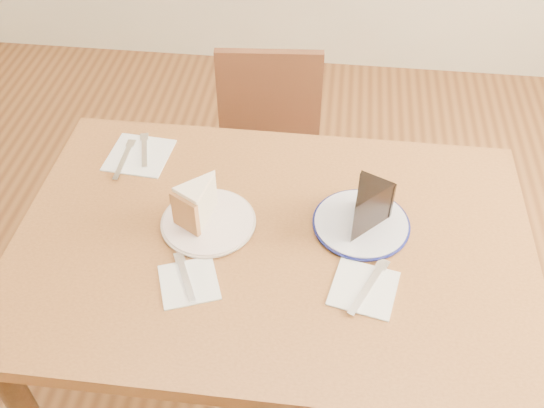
{
  "coord_description": "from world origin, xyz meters",
  "views": [
    {
      "loc": [
        0.11,
        -0.93,
        1.79
      ],
      "look_at": [
        -0.01,
        0.07,
        0.8
      ],
      "focal_mm": 40.0,
      "sensor_mm": 36.0,
      "label": 1
    }
  ],
  "objects": [
    {
      "name": "knife_navy",
      "position": [
        0.22,
        -0.12,
        0.76
      ],
      "size": [
        0.09,
        0.16,
        0.0
      ],
      "primitive_type": "cube",
      "rotation": [
        0.0,
        0.0,
        -0.44
      ],
      "color": "silver",
      "rests_on": "napkin_navy"
    },
    {
      "name": "chocolate_cake",
      "position": [
        0.2,
        0.06,
        0.81
      ],
      "size": [
        0.13,
        0.14,
        0.1
      ],
      "primitive_type": null,
      "rotation": [
        0.0,
        0.0,
        2.7
      ],
      "color": "black",
      "rests_on": "plate_navy"
    },
    {
      "name": "ground",
      "position": [
        0.0,
        0.0,
        0.0
      ],
      "size": [
        4.0,
        4.0,
        0.0
      ],
      "primitive_type": "plane",
      "color": "#492813",
      "rests_on": "ground"
    },
    {
      "name": "fork_cream",
      "position": [
        -0.17,
        -0.14,
        0.76
      ],
      "size": [
        0.07,
        0.13,
        0.0
      ],
      "primitive_type": "cube",
      "rotation": [
        0.0,
        0.0,
        0.45
      ],
      "color": "silver",
      "rests_on": "napkin_cream"
    },
    {
      "name": "carrot_cake",
      "position": [
        -0.17,
        0.05,
        0.81
      ],
      "size": [
        0.12,
        0.13,
        0.09
      ],
      "primitive_type": null,
      "rotation": [
        0.0,
        0.0,
        -0.53
      ],
      "color": "beige",
      "rests_on": "plate_cream"
    },
    {
      "name": "knife_spare",
      "position": [
        -0.42,
        0.23,
        0.76
      ],
      "size": [
        0.02,
        0.16,
        0.0
      ],
      "primitive_type": "cube",
      "rotation": [
        0.0,
        0.0,
        0.01
      ],
      "color": "silver",
      "rests_on": "napkin_spare"
    },
    {
      "name": "plate_cream",
      "position": [
        -0.16,
        0.03,
        0.76
      ],
      "size": [
        0.21,
        0.21,
        0.01
      ],
      "primitive_type": "cylinder",
      "color": "white",
      "rests_on": "table"
    },
    {
      "name": "fork_spare",
      "position": [
        -0.38,
        0.27,
        0.76
      ],
      "size": [
        0.05,
        0.14,
        0.0
      ],
      "primitive_type": "cube",
      "rotation": [
        0.0,
        0.0,
        0.27
      ],
      "color": "silver",
      "rests_on": "napkin_spare"
    },
    {
      "name": "table",
      "position": [
        0.0,
        0.0,
        0.65
      ],
      "size": [
        1.2,
        0.8,
        0.75
      ],
      "color": "#593318",
      "rests_on": "ground"
    },
    {
      "name": "plate_navy",
      "position": [
        0.2,
        0.07,
        0.76
      ],
      "size": [
        0.22,
        0.22,
        0.01
      ],
      "primitive_type": "cylinder",
      "color": "white",
      "rests_on": "table"
    },
    {
      "name": "napkin_spare",
      "position": [
        -0.39,
        0.26,
        0.75
      ],
      "size": [
        0.17,
        0.17,
        0.0
      ],
      "primitive_type": "cube",
      "rotation": [
        0.0,
        0.0,
        -0.08
      ],
      "color": "white",
      "rests_on": "table"
    },
    {
      "name": "napkin_cream",
      "position": [
        -0.16,
        -0.15,
        0.75
      ],
      "size": [
        0.16,
        0.16,
        0.0
      ],
      "primitive_type": "cube",
      "rotation": [
        0.0,
        0.0,
        0.36
      ],
      "color": "white",
      "rests_on": "table"
    },
    {
      "name": "chair_far",
      "position": [
        -0.09,
        0.59,
        0.45
      ],
      "size": [
        0.43,
        0.43,
        0.81
      ],
      "rotation": [
        0.0,
        0.0,
        3.23
      ],
      "color": "#391D11",
      "rests_on": "ground"
    },
    {
      "name": "napkin_navy",
      "position": [
        0.21,
        -0.12,
        0.75
      ],
      "size": [
        0.16,
        0.16,
        0.0
      ],
      "primitive_type": "cube",
      "rotation": [
        0.0,
        0.0,
        -0.21
      ],
      "color": "white",
      "rests_on": "table"
    }
  ]
}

